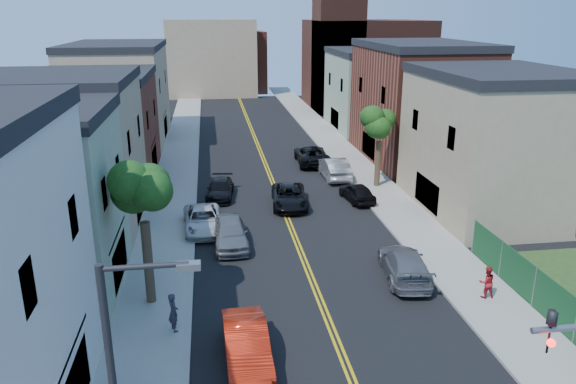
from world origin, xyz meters
name	(u,v)px	position (x,y,z in m)	size (l,w,h in m)	color
sidewalk_left	(177,161)	(-7.90, 40.00, 0.07)	(3.20, 100.00, 0.15)	gray
sidewalk_right	(346,155)	(7.90, 40.00, 0.07)	(3.20, 100.00, 0.15)	gray
curb_left	(197,160)	(-6.15, 40.00, 0.07)	(0.30, 100.00, 0.15)	gray
curb_right	(328,156)	(6.15, 40.00, 0.07)	(0.30, 100.00, 0.15)	gray
bldg_left_palegrn	(15,211)	(-14.00, 16.00, 4.25)	(9.00, 8.00, 8.50)	gray
bldg_left_tan_near	(61,157)	(-14.00, 25.00, 4.50)	(9.00, 10.00, 9.00)	#998466
bldg_left_brick	(95,130)	(-14.00, 36.00, 4.00)	(9.00, 12.00, 8.00)	brown
bldg_left_tan_far	(120,96)	(-14.00, 50.00, 4.75)	(9.00, 16.00, 9.50)	#998466
bldg_right_tan	(494,146)	(14.00, 24.00, 4.50)	(9.00, 12.00, 9.00)	#998466
bldg_right_brick	(418,105)	(14.00, 38.00, 5.00)	(9.00, 14.00, 10.00)	brown
bldg_right_palegrn	(373,92)	(14.00, 52.00, 4.25)	(9.00, 12.00, 8.50)	gray
church	(359,56)	(16.33, 67.07, 7.24)	(16.20, 14.20, 22.60)	#4C2319
backdrop_left	(212,58)	(-4.00, 82.00, 6.00)	(14.00, 8.00, 12.00)	#998466
backdrop_center	(236,62)	(0.00, 86.00, 5.00)	(10.00, 8.00, 10.00)	brown
fence_right	(554,304)	(9.50, 9.50, 1.10)	(0.04, 15.00, 1.90)	#143F1E
tree_left_mid	(141,169)	(-7.88, 14.01, 6.58)	(5.20, 5.20, 9.29)	#392C1C
tree_right_far	(381,114)	(7.92, 30.01, 5.76)	(4.40, 4.40, 8.03)	#392C1C
red_sedan	(247,346)	(-3.80, 8.75, 0.79)	(1.67, 4.80, 1.58)	red
white_pickup	(203,220)	(-5.50, 22.92, 0.70)	(2.33, 5.05, 1.40)	silver
grey_car_left	(230,233)	(-3.91, 20.26, 0.82)	(1.93, 4.81, 1.64)	slate
black_car_left	(220,189)	(-4.27, 29.17, 0.65)	(1.83, 4.51, 1.31)	black
grey_car_right	(405,264)	(4.75, 14.86, 0.76)	(2.12, 5.22, 1.51)	#5C5E64
black_car_right	(357,192)	(5.50, 26.98, 0.68)	(1.60, 3.97, 1.35)	black
silver_car_right	(334,168)	(5.14, 32.96, 0.86)	(1.82, 5.22, 1.72)	#97989E
dark_car_right_far	(312,155)	(4.17, 37.64, 0.82)	(2.71, 5.88, 1.63)	black
black_suv_lane	(289,196)	(0.50, 26.62, 0.72)	(2.38, 5.15, 1.43)	black
pedestrian_left	(173,312)	(-6.70, 11.30, 1.02)	(0.63, 0.41, 1.73)	#2B2A32
pedestrian_right	(487,282)	(7.78, 12.11, 0.94)	(0.77, 0.60, 1.58)	#A4191F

